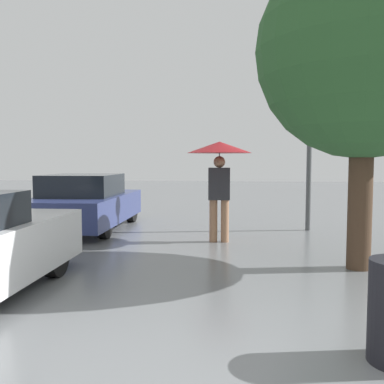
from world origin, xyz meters
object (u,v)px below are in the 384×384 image
(pedestrian, at_px, (220,159))
(street_lamp, at_px, (310,105))
(parked_car_farthest, at_px, (85,203))
(tree, at_px, (365,52))

(pedestrian, height_order, street_lamp, street_lamp)
(pedestrian, xyz_separation_m, street_lamp, (1.99, 1.59, 1.22))
(pedestrian, relative_size, street_lamp, 0.50)
(parked_car_farthest, height_order, tree, tree)
(pedestrian, xyz_separation_m, tree, (2.11, -1.91, 1.52))
(parked_car_farthest, xyz_separation_m, street_lamp, (5.15, 0.30, 2.24))
(pedestrian, xyz_separation_m, parked_car_farthest, (-3.16, 1.29, -1.03))
(tree, bearing_deg, parked_car_farthest, 148.77)
(pedestrian, distance_m, tree, 3.23)
(pedestrian, height_order, tree, tree)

